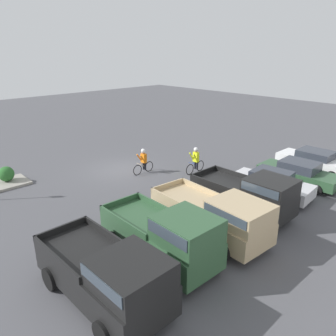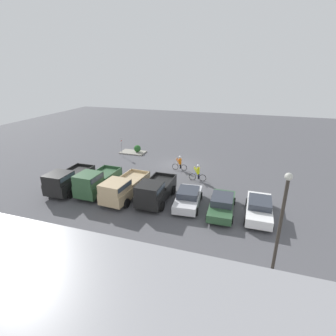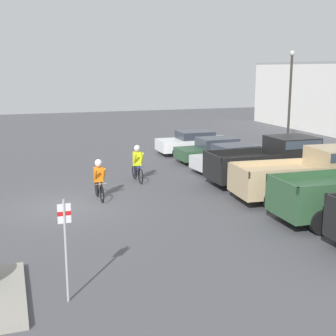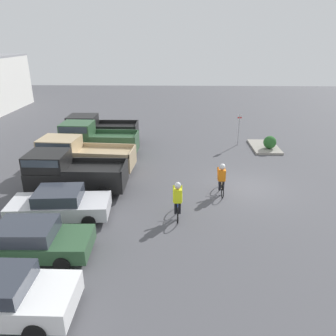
{
  "view_description": "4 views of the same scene",
  "coord_description": "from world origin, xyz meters",
  "px_view_note": "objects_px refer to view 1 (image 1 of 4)",
  "views": [
    {
      "loc": [
        12.18,
        17.2,
        7.7
      ],
      "look_at": [
        -0.21,
        4.31,
        1.2
      ],
      "focal_mm": 35.0,
      "sensor_mm": 36.0,
      "label": 1
    },
    {
      "loc": [
        -7.86,
        28.05,
        10.76
      ],
      "look_at": [
        -0.21,
        4.31,
        1.2
      ],
      "focal_mm": 28.0,
      "sensor_mm": 36.0,
      "label": 2
    },
    {
      "loc": [
        17.8,
        -1.82,
        5.26
      ],
      "look_at": [
        -0.21,
        4.31,
        1.2
      ],
      "focal_mm": 50.0,
      "sensor_mm": 36.0,
      "label": 3
    },
    {
      "loc": [
        -16.41,
        3.87,
        7.73
      ],
      "look_at": [
        -0.21,
        4.31,
        1.2
      ],
      "focal_mm": 35.0,
      "sensor_mm": 36.0,
      "label": 4
    }
  ],
  "objects_px": {
    "pickup_truck_2": "(166,235)",
    "pickup_truck_3": "(109,274)",
    "cyclist_0": "(143,160)",
    "pickup_truck_1": "(217,215)",
    "cyclist_1": "(196,159)",
    "sedan_1": "(299,173)",
    "pickup_truck_0": "(249,194)",
    "sedan_0": "(315,161)",
    "sedan_2": "(271,183)",
    "shrub": "(6,174)"
  },
  "relations": [
    {
      "from": "sedan_2",
      "to": "pickup_truck_3",
      "type": "xyz_separation_m",
      "value": [
        11.2,
        0.77,
        0.43
      ]
    },
    {
      "from": "pickup_truck_2",
      "to": "pickup_truck_3",
      "type": "height_order",
      "value": "pickup_truck_2"
    },
    {
      "from": "cyclist_0",
      "to": "pickup_truck_3",
      "type": "bearing_deg",
      "value": 45.01
    },
    {
      "from": "cyclist_0",
      "to": "cyclist_1",
      "type": "relative_size",
      "value": 0.96
    },
    {
      "from": "sedan_2",
      "to": "cyclist_1",
      "type": "distance_m",
      "value": 5.31
    },
    {
      "from": "cyclist_1",
      "to": "sedan_1",
      "type": "bearing_deg",
      "value": 119.07
    },
    {
      "from": "pickup_truck_0",
      "to": "shrub",
      "type": "bearing_deg",
      "value": -60.0
    },
    {
      "from": "sedan_2",
      "to": "pickup_truck_0",
      "type": "height_order",
      "value": "pickup_truck_0"
    },
    {
      "from": "pickup_truck_0",
      "to": "pickup_truck_1",
      "type": "xyz_separation_m",
      "value": [
        2.83,
        0.24,
        -0.03
      ]
    },
    {
      "from": "sedan_2",
      "to": "pickup_truck_1",
      "type": "bearing_deg",
      "value": 6.47
    },
    {
      "from": "pickup_truck_1",
      "to": "cyclist_0",
      "type": "bearing_deg",
      "value": -108.87
    },
    {
      "from": "sedan_1",
      "to": "pickup_truck_1",
      "type": "relative_size",
      "value": 0.82
    },
    {
      "from": "pickup_truck_2",
      "to": "pickup_truck_3",
      "type": "xyz_separation_m",
      "value": [
        2.78,
        0.34,
        -0.06
      ]
    },
    {
      "from": "pickup_truck_2",
      "to": "cyclist_1",
      "type": "distance_m",
      "value": 9.95
    },
    {
      "from": "pickup_truck_0",
      "to": "cyclist_1",
      "type": "relative_size",
      "value": 2.84
    },
    {
      "from": "sedan_0",
      "to": "sedan_2",
      "type": "height_order",
      "value": "sedan_0"
    },
    {
      "from": "shrub",
      "to": "pickup_truck_0",
      "type": "bearing_deg",
      "value": 120.0
    },
    {
      "from": "pickup_truck_2",
      "to": "cyclist_1",
      "type": "height_order",
      "value": "pickup_truck_2"
    },
    {
      "from": "pickup_truck_1",
      "to": "cyclist_0",
      "type": "relative_size",
      "value": 3.35
    },
    {
      "from": "pickup_truck_1",
      "to": "cyclist_0",
      "type": "distance_m",
      "value": 8.72
    },
    {
      "from": "pickup_truck_2",
      "to": "pickup_truck_3",
      "type": "bearing_deg",
      "value": 6.88
    },
    {
      "from": "pickup_truck_3",
      "to": "cyclist_0",
      "type": "height_order",
      "value": "pickup_truck_3"
    },
    {
      "from": "sedan_0",
      "to": "pickup_truck_1",
      "type": "bearing_deg",
      "value": 3.08
    },
    {
      "from": "pickup_truck_1",
      "to": "pickup_truck_3",
      "type": "height_order",
      "value": "pickup_truck_3"
    },
    {
      "from": "sedan_2",
      "to": "pickup_truck_3",
      "type": "height_order",
      "value": "pickup_truck_3"
    },
    {
      "from": "cyclist_0",
      "to": "shrub",
      "type": "height_order",
      "value": "cyclist_0"
    },
    {
      "from": "sedan_0",
      "to": "cyclist_1",
      "type": "xyz_separation_m",
      "value": [
        5.89,
        -5.34,
        0.18
      ]
    },
    {
      "from": "sedan_2",
      "to": "cyclist_1",
      "type": "xyz_separation_m",
      "value": [
        0.29,
        -5.3,
        0.2
      ]
    },
    {
      "from": "sedan_0",
      "to": "pickup_truck_0",
      "type": "height_order",
      "value": "pickup_truck_0"
    },
    {
      "from": "sedan_0",
      "to": "pickup_truck_2",
      "type": "bearing_deg",
      "value": 1.65
    },
    {
      "from": "sedan_2",
      "to": "pickup_truck_3",
      "type": "bearing_deg",
      "value": 3.95
    },
    {
      "from": "sedan_0",
      "to": "cyclist_0",
      "type": "xyz_separation_m",
      "value": [
        8.42,
        -7.64,
        0.15
      ]
    },
    {
      "from": "cyclist_1",
      "to": "sedan_2",
      "type": "bearing_deg",
      "value": 93.17
    },
    {
      "from": "sedan_2",
      "to": "shrub",
      "type": "bearing_deg",
      "value": -50.29
    },
    {
      "from": "sedan_1",
      "to": "cyclist_1",
      "type": "height_order",
      "value": "cyclist_1"
    },
    {
      "from": "pickup_truck_1",
      "to": "pickup_truck_3",
      "type": "bearing_deg",
      "value": 1.39
    },
    {
      "from": "pickup_truck_2",
      "to": "pickup_truck_3",
      "type": "relative_size",
      "value": 0.99
    },
    {
      "from": "sedan_2",
      "to": "sedan_1",
      "type": "bearing_deg",
      "value": 174.65
    },
    {
      "from": "sedan_2",
      "to": "shrub",
      "type": "distance_m",
      "value": 15.58
    },
    {
      "from": "pickup_truck_1",
      "to": "sedan_0",
      "type": "bearing_deg",
      "value": -176.92
    },
    {
      "from": "shrub",
      "to": "pickup_truck_2",
      "type": "bearing_deg",
      "value": 97.07
    },
    {
      "from": "sedan_2",
      "to": "cyclist_0",
      "type": "xyz_separation_m",
      "value": [
        2.82,
        -7.61,
        0.16
      ]
    },
    {
      "from": "sedan_0",
      "to": "pickup_truck_0",
      "type": "distance_m",
      "value": 8.42
    },
    {
      "from": "pickup_truck_2",
      "to": "cyclist_0",
      "type": "bearing_deg",
      "value": -124.82
    },
    {
      "from": "sedan_2",
      "to": "pickup_truck_1",
      "type": "xyz_separation_m",
      "value": [
        5.64,
        0.64,
        0.38
      ]
    },
    {
      "from": "sedan_0",
      "to": "pickup_truck_1",
      "type": "relative_size",
      "value": 0.82
    },
    {
      "from": "pickup_truck_3",
      "to": "cyclist_0",
      "type": "xyz_separation_m",
      "value": [
        -8.38,
        -8.38,
        -0.26
      ]
    },
    {
      "from": "pickup_truck_2",
      "to": "pickup_truck_0",
      "type": "bearing_deg",
      "value": -179.63
    },
    {
      "from": "pickup_truck_0",
      "to": "pickup_truck_2",
      "type": "xyz_separation_m",
      "value": [
        5.61,
        0.04,
        0.08
      ]
    },
    {
      "from": "pickup_truck_0",
      "to": "cyclist_0",
      "type": "distance_m",
      "value": 8.01
    }
  ]
}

